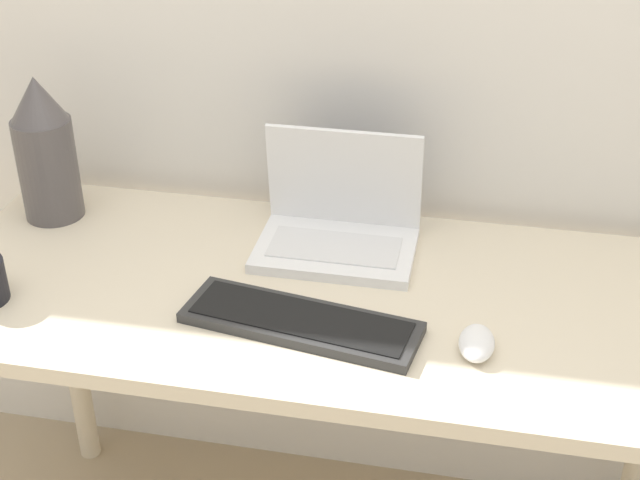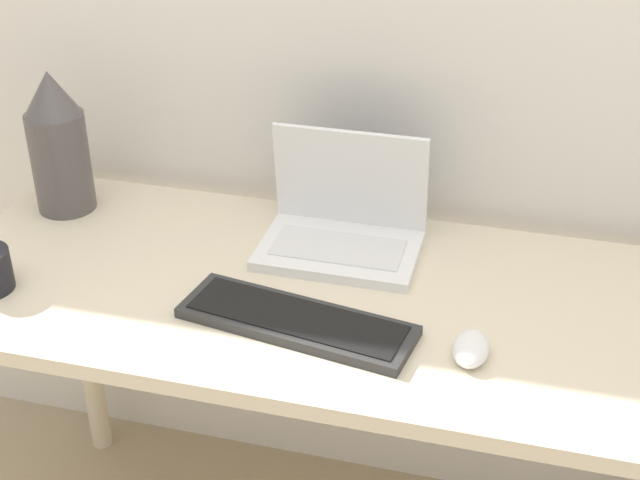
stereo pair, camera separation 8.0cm
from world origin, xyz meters
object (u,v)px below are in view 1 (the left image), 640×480
at_px(keyboard, 301,322).
at_px(mouse, 477,343).
at_px(vase, 45,150).
at_px(laptop, 340,224).

height_order(keyboard, mouse, mouse).
distance_m(mouse, vase, 0.93).
relative_size(laptop, vase, 1.01).
bearing_deg(vase, keyboard, -26.19).
bearing_deg(mouse, laptop, 134.08).
relative_size(laptop, keyboard, 0.72).
height_order(mouse, vase, vase).
xyz_separation_m(laptop, keyboard, (-0.02, -0.27, -0.04)).
xyz_separation_m(keyboard, vase, (-0.58, 0.29, 0.14)).
xyz_separation_m(laptop, mouse, (0.27, -0.28, -0.03)).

